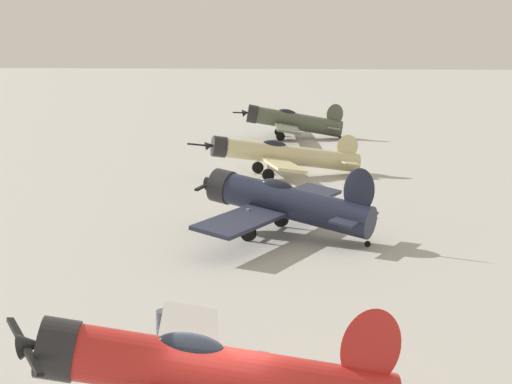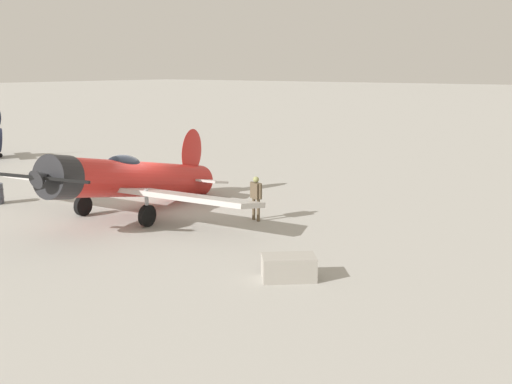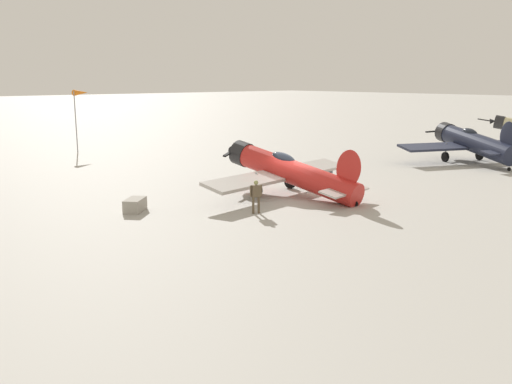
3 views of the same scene
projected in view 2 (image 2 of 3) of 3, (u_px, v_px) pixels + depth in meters
ground_plane at (141, 212)px, 22.76m from camera, size 400.00×400.00×0.00m
airplane_foreground at (131, 180)px, 22.04m from camera, size 10.25×11.61×3.24m
ground_crew_mechanic at (256, 194)px, 21.29m from camera, size 0.36×0.63×1.69m
equipment_crate at (289, 268)px, 15.44m from camera, size 1.56×1.62×0.67m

